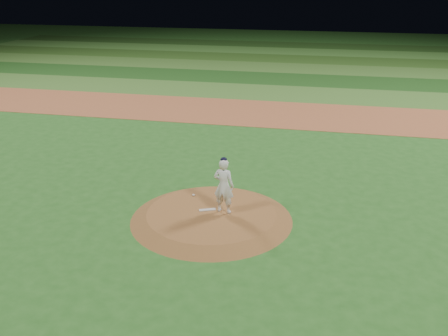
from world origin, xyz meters
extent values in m
plane|color=#245A1D|center=(0.00, 0.00, 0.00)|extent=(120.00, 120.00, 0.00)
cube|color=#98512F|center=(0.00, 14.00, 0.01)|extent=(70.00, 6.00, 0.02)
cube|color=#3A6926|center=(0.00, 19.50, 0.01)|extent=(70.00, 5.00, 0.02)
cube|color=#1A4415|center=(0.00, 24.50, 0.01)|extent=(70.00, 5.00, 0.02)
cube|color=#386625|center=(0.00, 29.50, 0.01)|extent=(70.00, 5.00, 0.02)
cube|color=#274D19|center=(0.00, 34.50, 0.01)|extent=(70.00, 5.00, 0.02)
cube|color=#397229|center=(0.00, 39.50, 0.01)|extent=(70.00, 5.00, 0.02)
cube|color=#1E4516|center=(0.00, 44.50, 0.01)|extent=(70.00, 5.00, 0.02)
cone|color=brown|center=(0.00, 0.00, 0.12)|extent=(5.50, 5.50, 0.25)
cube|color=beige|center=(-0.18, 0.14, 0.26)|extent=(0.58, 0.36, 0.03)
ellipsoid|color=silver|center=(-0.96, 1.18, 0.28)|extent=(0.11, 0.11, 0.06)
imported|color=white|center=(0.40, 0.13, 1.21)|extent=(0.76, 0.56, 1.92)
ellipsoid|color=black|center=(0.40, 0.13, 2.15)|extent=(0.22, 0.22, 0.15)
camera|label=1|loc=(3.64, -14.75, 7.83)|focal=40.00mm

